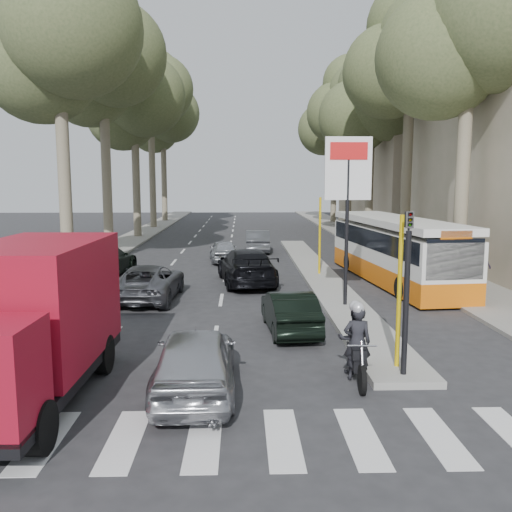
{
  "coord_description": "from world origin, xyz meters",
  "views": [
    {
      "loc": [
        -0.17,
        -12.42,
        4.22
      ],
      "look_at": [
        0.34,
        6.32,
        1.6
      ],
      "focal_mm": 38.0,
      "sensor_mm": 36.0,
      "label": 1
    }
  ],
  "objects": [
    {
      "name": "building_far",
      "position": [
        15.5,
        34.0,
        8.0
      ],
      "size": [
        11.0,
        20.0,
        16.0
      ],
      "primitive_type": "cube",
      "color": "#B7A88E",
      "rests_on": "ground"
    },
    {
      "name": "tree_r_b",
      "position": [
        9.23,
        18.11,
        11.42
      ],
      "size": [
        7.4,
        7.2,
        15.27
      ],
      "color": "#6B604C",
      "rests_on": "ground"
    },
    {
      "name": "tree_l_e",
      "position": [
        -7.97,
        44.11,
        10.73
      ],
      "size": [
        7.4,
        7.2,
        14.49
      ],
      "color": "#6B604C",
      "rests_on": "ground"
    },
    {
      "name": "queue_car_c",
      "position": [
        -1.1,
        15.55,
        0.58
      ],
      "size": [
        1.71,
        3.54,
        1.17
      ],
      "primitive_type": "imported",
      "rotation": [
        0.0,
        0.0,
        3.24
      ],
      "color": "#A3A6AB",
      "rests_on": "ground"
    },
    {
      "name": "ground",
      "position": [
        0.0,
        0.0,
        0.0
      ],
      "size": [
        120.0,
        120.0,
        0.0
      ],
      "primitive_type": "plane",
      "color": "#28282B",
      "rests_on": "ground"
    },
    {
      "name": "queue_car_a",
      "position": [
        -3.5,
        6.64,
        0.63
      ],
      "size": [
        2.26,
        4.6,
        1.26
      ],
      "primitive_type": "imported",
      "rotation": [
        0.0,
        0.0,
        3.1
      ],
      "color": "#4F5057",
      "rests_on": "ground"
    },
    {
      "name": "red_truck",
      "position": [
        -4.2,
        -2.31,
        1.6
      ],
      "size": [
        2.28,
        5.71,
        3.02
      ],
      "rotation": [
        0.0,
        0.0,
        -0.02
      ],
      "color": "black",
      "rests_on": "ground"
    },
    {
      "name": "queue_car_b",
      "position": [
        0.03,
        9.49,
        0.73
      ],
      "size": [
        2.68,
        5.25,
        1.46
      ],
      "primitive_type": "imported",
      "rotation": [
        0.0,
        0.0,
        3.27
      ],
      "color": "black",
      "rests_on": "ground"
    },
    {
      "name": "dark_hatchback",
      "position": [
        1.18,
        2.36,
        0.58
      ],
      "size": [
        1.52,
        3.63,
        1.17
      ],
      "primitive_type": "imported",
      "rotation": [
        0.0,
        0.0,
        3.22
      ],
      "color": "black",
      "rests_on": "ground"
    },
    {
      "name": "pedestrian_far",
      "position": [
        7.33,
        9.36,
        1.05
      ],
      "size": [
        1.32,
        0.97,
        1.87
      ],
      "primitive_type": "imported",
      "rotation": [
        0.0,
        0.0,
        3.55
      ],
      "color": "#6D6352",
      "rests_on": "sidewalk_right"
    },
    {
      "name": "tree_l_b",
      "position": [
        -7.97,
        20.11,
        11.07
      ],
      "size": [
        7.4,
        7.2,
        14.88
      ],
      "color": "#6B604C",
      "rests_on": "ground"
    },
    {
      "name": "tree_r_a",
      "position": [
        9.13,
        10.11,
        10.38
      ],
      "size": [
        7.4,
        7.2,
        14.1
      ],
      "color": "#6B604C",
      "rests_on": "ground"
    },
    {
      "name": "tree_r_d",
      "position": [
        9.13,
        34.11,
        11.07
      ],
      "size": [
        7.4,
        7.2,
        14.88
      ],
      "color": "#6B604C",
      "rests_on": "ground"
    },
    {
      "name": "tree_r_c",
      "position": [
        9.03,
        26.11,
        9.69
      ],
      "size": [
        7.4,
        7.2,
        13.32
      ],
      "color": "#6B604C",
      "rests_on": "ground"
    },
    {
      "name": "city_bus",
      "position": [
        6.2,
        9.73,
        1.43
      ],
      "size": [
        3.26,
        10.46,
        2.71
      ],
      "rotation": [
        0.0,
        0.0,
        0.1
      ],
      "color": "#D6600B",
      "rests_on": "ground"
    },
    {
      "name": "tree_l_a",
      "position": [
        -7.87,
        12.11,
        10.38
      ],
      "size": [
        7.4,
        7.2,
        14.1
      ],
      "color": "#6B604C",
      "rests_on": "ground"
    },
    {
      "name": "queue_car_d",
      "position": [
        0.79,
        19.59,
        0.64
      ],
      "size": [
        1.39,
        3.91,
        1.29
      ],
      "primitive_type": "imported",
      "rotation": [
        0.0,
        0.0,
        3.13
      ],
      "color": "#515459",
      "rests_on": "ground"
    },
    {
      "name": "silver_hatchback",
      "position": [
        -1.1,
        -2.0,
        0.68
      ],
      "size": [
        1.68,
        4.01,
        1.36
      ],
      "primitive_type": "imported",
      "rotation": [
        0.0,
        0.0,
        3.16
      ],
      "color": "#AAACB2",
      "rests_on": "ground"
    },
    {
      "name": "tree_l_d",
      "position": [
        -7.87,
        36.11,
        11.76
      ],
      "size": [
        7.4,
        7.2,
        15.66
      ],
      "color": "#6B604C",
      "rests_on": "ground"
    },
    {
      "name": "tree_l_c",
      "position": [
        -7.77,
        28.11,
        10.04
      ],
      "size": [
        7.4,
        7.2,
        13.71
      ],
      "color": "#6B604C",
      "rests_on": "ground"
    },
    {
      "name": "median_left",
      "position": [
        -8.0,
        28.0,
        0.06
      ],
      "size": [
        2.4,
        64.0,
        0.12
      ],
      "primitive_type": "cube",
      "color": "gray",
      "rests_on": "ground"
    },
    {
      "name": "billboard",
      "position": [
        3.25,
        5.0,
        3.7
      ],
      "size": [
        1.5,
        12.1,
        5.6
      ],
      "color": "yellow",
      "rests_on": "ground"
    },
    {
      "name": "tree_r_e",
      "position": [
        9.23,
        42.11,
        10.38
      ],
      "size": [
        7.4,
        7.2,
        14.1
      ],
      "color": "#6B604C",
      "rests_on": "ground"
    },
    {
      "name": "motorcycle",
      "position": [
        2.27,
        -1.28,
        0.78
      ],
      "size": [
        0.75,
        2.03,
        1.72
      ],
      "rotation": [
        0.0,
        0.0,
        -0.06
      ],
      "color": "black",
      "rests_on": "ground"
    },
    {
      "name": "traffic_light_island",
      "position": [
        3.25,
        -1.5,
        2.49
      ],
      "size": [
        0.16,
        0.41,
        3.6
      ],
      "color": "black",
      "rests_on": "ground"
    },
    {
      "name": "sidewalk_right",
      "position": [
        8.6,
        25.0,
        0.06
      ],
      "size": [
        3.2,
        70.0,
        0.12
      ],
      "primitive_type": "cube",
      "color": "gray",
      "rests_on": "ground"
    },
    {
      "name": "pedestrian_near",
      "position": [
        8.94,
        7.83,
        0.97
      ],
      "size": [
        0.93,
        1.1,
        1.69
      ],
      "primitive_type": "imported",
      "rotation": [
        0.0,
        0.0,
        2.12
      ],
      "color": "#392D44",
      "rests_on": "sidewalk_right"
    },
    {
      "name": "queue_car_e",
      "position": [
        -6.3,
        11.72,
        0.66
      ],
      "size": [
        2.33,
        4.75,
        1.33
      ],
      "primitive_type": "imported",
      "rotation": [
        0.0,
        0.0,
        3.04
      ],
      "color": "black",
      "rests_on": "ground"
    },
    {
      "name": "traffic_island",
      "position": [
        3.25,
        11.0,
        0.08
      ],
      "size": [
        1.5,
        26.0,
        0.16
      ],
      "primitive_type": "cube",
      "color": "gray",
      "rests_on": "ground"
    }
  ]
}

